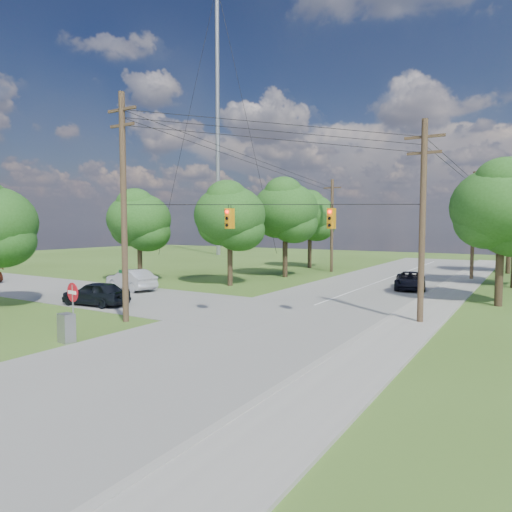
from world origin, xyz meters
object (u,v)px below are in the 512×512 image
Objects in this scene: car_cross_silver at (131,280)px; do_not_enter_sign at (73,299)px; pole_sw at (124,204)px; control_cabinet at (67,328)px; pole_north_e at (473,225)px; car_main_north at (410,281)px; pole_north_w at (332,225)px; car_cross_dark at (96,293)px; pole_ne at (423,219)px.

car_cross_silver is 15.62m from do_not_enter_sign.
control_cabinet is at bearing -75.96° from pole_sw.
pole_north_e reaches higher than car_main_north.
control_cabinet is (-9.00, -24.60, -0.07)m from car_main_north.
pole_north_e is at bearing 146.34° from car_cross_silver.
do_not_enter_sign is at bearing 98.28° from control_cabinet.
pole_north_w is 14.77m from car_main_north.
do_not_enter_sign is (6.33, -6.34, 1.08)m from car_cross_dark.
pole_sw is 7.88m from car_cross_dark.
car_cross_dark is (-18.73, -5.30, -4.67)m from pole_ne.
pole_sw reaches higher than car_cross_dark.
control_cabinet is at bearing 49.15° from car_cross_silver.
pole_north_e reaches higher than car_cross_dark.
control_cabinet is (-12.40, -12.00, -4.83)m from pole_ne.
pole_sw is 7.20m from control_cabinet.
pole_ne reaches higher than control_cabinet.
car_cross_dark is 3.54× the size of control_cabinet.
car_main_north is 3.84× the size of control_cabinet.
pole_north_w is 2.22× the size of car_cross_dark.
pole_ne reaches higher than do_not_enter_sign.
car_main_north is at bearing 134.89° from car_cross_silver.
pole_sw is at bearing 111.92° from do_not_enter_sign.
pole_north_w is at bearing 126.41° from car_main_north.
do_not_enter_sign is (-12.40, -11.64, -3.59)m from pole_ne.
car_main_north is (-3.40, 12.60, -4.76)m from pole_ne.
car_cross_silver is at bearing -110.67° from pole_north_w.
do_not_enter_sign is (0.00, 0.36, 1.24)m from control_cabinet.
car_cross_silver is at bearing 135.26° from control_cabinet.
pole_ne is at bearing -57.71° from pole_north_w.
car_cross_dark is at bearing -124.45° from pole_north_e.
pole_north_e is 1.00× the size of pole_north_w.
car_cross_silver is at bearing 134.46° from do_not_enter_sign.
car_main_north is 26.19m from control_cabinet.
car_cross_dark reaches higher than car_main_north.
control_cabinet is 1.29m from do_not_enter_sign.
car_cross_dark is at bearing 141.64° from do_not_enter_sign.
pole_ne is 20.02m from car_cross_dark.
pole_north_w is at bearing 90.77° from pole_sw.
pole_sw is 2.45× the size of car_main_north.
car_cross_dark is (-5.23, 2.30, -5.43)m from pole_sw.
do_not_enter_sign is at bearing -87.45° from pole_north_w.
do_not_enter_sign reaches higher than car_cross_silver.
pole_sw reaches higher than do_not_enter_sign.
car_cross_silver is (-21.95, 0.68, -4.62)m from pole_ne.
pole_north_w is at bearing 171.49° from car_cross_silver.
pole_north_w is (-13.90, 22.00, -0.34)m from pole_ne.
car_cross_dark is at bearing -164.20° from pole_ne.
car_cross_dark is 0.92× the size of car_main_north.
pole_sw is 1.14× the size of pole_ne.
car_cross_silver is at bearing 178.23° from pole_ne.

